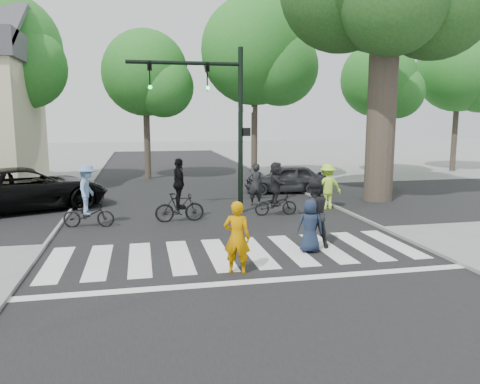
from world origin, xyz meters
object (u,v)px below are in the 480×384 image
at_px(traffic_signal, 217,107).
at_px(pedestrian_child, 310,226).
at_px(cyclist_left, 88,200).
at_px(cyclist_mid, 179,196).
at_px(pedestrian_adult, 313,213).
at_px(pedestrian_woman, 237,237).
at_px(car_suv, 27,189).
at_px(cyclist_right, 276,192).
at_px(car_grey, 286,179).

xyz_separation_m(traffic_signal, pedestrian_child, (1.54, -5.48, -3.19)).
distance_m(cyclist_left, cyclist_mid, 2.95).
relative_size(traffic_signal, pedestrian_adult, 3.14).
relative_size(pedestrian_woman, cyclist_mid, 0.77).
relative_size(pedestrian_child, pedestrian_adult, 0.74).
bearing_deg(car_suv, cyclist_left, -166.54).
relative_size(traffic_signal, pedestrian_child, 4.24).
bearing_deg(pedestrian_woman, cyclist_right, -91.02).
xyz_separation_m(cyclist_right, car_suv, (-9.03, 2.92, -0.04)).
bearing_deg(traffic_signal, cyclist_right, -21.02).
distance_m(traffic_signal, pedestrian_adult, 6.13).
relative_size(pedestrian_child, cyclist_mid, 0.65).
distance_m(cyclist_mid, car_grey, 7.58).
height_order(cyclist_right, car_grey, cyclist_right).
height_order(traffic_signal, cyclist_mid, traffic_signal).
xyz_separation_m(pedestrian_child, car_grey, (2.41, 9.65, -0.04)).
bearing_deg(traffic_signal, cyclist_mid, -144.11).
bearing_deg(cyclist_left, cyclist_mid, 3.80).
bearing_deg(car_grey, traffic_signal, -36.79).
distance_m(pedestrian_adult, car_grey, 9.50).
bearing_deg(pedestrian_woman, car_suv, -31.49).
height_order(traffic_signal, car_grey, traffic_signal).
xyz_separation_m(pedestrian_child, pedestrian_adult, (0.24, 0.41, 0.25)).
bearing_deg(cyclist_left, cyclist_right, 4.65).
distance_m(traffic_signal, cyclist_left, 5.53).
bearing_deg(cyclist_mid, pedestrian_woman, -81.66).
relative_size(cyclist_left, cyclist_right, 1.05).
bearing_deg(cyclist_right, pedestrian_child, -95.48).
xyz_separation_m(cyclist_mid, car_suv, (-5.53, 3.25, -0.07)).
distance_m(pedestrian_child, car_grey, 9.94).
height_order(pedestrian_child, car_grey, pedestrian_child).
relative_size(pedestrian_child, car_suv, 0.24).
height_order(pedestrian_woman, pedestrian_adult, pedestrian_adult).
relative_size(pedestrian_woman, car_grey, 0.43).
xyz_separation_m(cyclist_mid, car_grey, (5.46, 5.26, -0.23)).
bearing_deg(pedestrian_child, cyclist_right, -86.94).
distance_m(pedestrian_adult, cyclist_mid, 5.16).
distance_m(pedestrian_child, pedestrian_adult, 0.53).
xyz_separation_m(traffic_signal, cyclist_right, (1.99, -0.76, -3.03)).
bearing_deg(pedestrian_child, pedestrian_adult, -111.54).
height_order(cyclist_mid, cyclist_right, cyclist_mid).
distance_m(pedestrian_adult, cyclist_left, 7.29).
xyz_separation_m(pedestrian_woman, cyclist_right, (2.67, 5.99, 0.03)).
relative_size(pedestrian_adult, cyclist_mid, 0.88).
bearing_deg(car_suv, pedestrian_adult, -152.72).
distance_m(pedestrian_woman, car_suv, 10.95).
relative_size(traffic_signal, cyclist_left, 2.92).
distance_m(cyclist_mid, cyclist_right, 3.52).
distance_m(pedestrian_adult, cyclist_right, 4.32).
bearing_deg(pedestrian_adult, pedestrian_child, 62.28).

